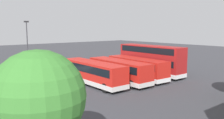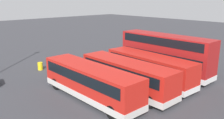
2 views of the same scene
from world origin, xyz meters
name	(u,v)px [view 1 (image 1 of 2)]	position (x,y,z in m)	size (l,w,h in m)	color
ground_plane	(84,69)	(0.00, 0.00, 0.00)	(140.00, 140.00, 0.00)	#38383D
bus_double_decker_near_end	(151,59)	(-5.52, 10.44, 2.45)	(2.64, 11.37, 4.55)	#A51919
bus_single_deck_second	(137,68)	(-1.72, 11.21, 1.62)	(3.04, 10.34, 2.95)	red
bus_single_deck_third	(119,70)	(1.72, 11.28, 1.62)	(2.71, 10.34, 2.95)	red
bus_single_deck_fourth	(93,72)	(5.24, 10.28, 1.62)	(2.62, 10.92, 2.95)	red
car_hatchback_silver	(12,75)	(12.40, 0.79, 0.70)	(4.73, 2.74, 1.43)	silver
lamp_post_tall	(27,43)	(8.74, -2.99, 4.86)	(0.70, 0.30, 8.34)	#38383D
waste_bin_yellow	(59,69)	(4.55, -0.73, 0.47)	(0.60, 0.60, 0.95)	yellow
tree_midleft	(38,97)	(17.84, 23.85, 3.87)	(4.74, 4.74, 6.24)	#4C3823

